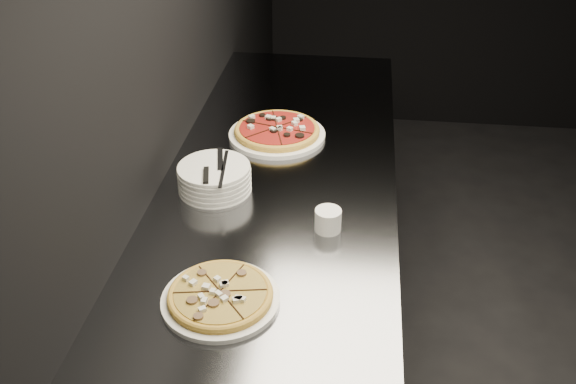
# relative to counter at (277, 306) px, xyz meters

# --- Properties ---
(wall_left) EXTENTS (0.02, 5.00, 2.80)m
(wall_left) POSITION_rel_counter_xyz_m (-0.37, 0.00, 0.94)
(wall_left) COLOR black
(wall_left) RESTS_ON floor
(counter) EXTENTS (0.74, 2.44, 0.92)m
(counter) POSITION_rel_counter_xyz_m (0.00, 0.00, 0.00)
(counter) COLOR slate
(counter) RESTS_ON floor
(pizza_mushroom) EXTENTS (0.30, 0.30, 0.03)m
(pizza_mushroom) POSITION_rel_counter_xyz_m (-0.07, -0.50, 0.48)
(pizza_mushroom) COLOR white
(pizza_mushroom) RESTS_ON counter
(pizza_tomato) EXTENTS (0.38, 0.38, 0.04)m
(pizza_tomato) POSITION_rel_counter_xyz_m (-0.05, 0.38, 0.48)
(pizza_tomato) COLOR white
(pizza_tomato) RESTS_ON counter
(plate_stack) EXTENTS (0.22, 0.22, 0.08)m
(plate_stack) POSITION_rel_counter_xyz_m (-0.19, 0.01, 0.50)
(plate_stack) COLOR white
(plate_stack) RESTS_ON counter
(cutlery) EXTENTS (0.08, 0.24, 0.01)m
(cutlery) POSITION_rel_counter_xyz_m (-0.18, -0.01, 0.55)
(cutlery) COLOR silver
(cutlery) RESTS_ON plate_stack
(ramekin) EXTENTS (0.08, 0.08, 0.07)m
(ramekin) POSITION_rel_counter_xyz_m (0.17, -0.16, 0.49)
(ramekin) COLOR white
(ramekin) RESTS_ON counter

